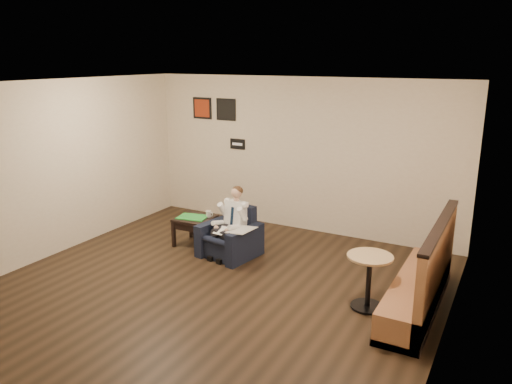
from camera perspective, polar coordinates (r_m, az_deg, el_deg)
The scene contains 18 objects.
ground at distance 7.06m, azimuth -5.21°, elevation -11.19°, with size 6.00×6.00×0.00m, color black.
wall_back at distance 9.14m, azimuth 5.00°, elevation 4.23°, with size 6.00×0.02×2.80m, color beige.
wall_left at distance 8.56m, azimuth -22.47°, elevation 2.37°, with size 0.02×6.00×2.80m, color beige.
wall_right at distance 5.55m, azimuth 21.30°, elevation -4.07°, with size 0.02×6.00×2.80m, color beige.
ceiling at distance 6.34m, azimuth -5.83°, elevation 12.13°, with size 6.00×6.00×0.02m, color white.
seating_sign at distance 9.69m, azimuth -2.12°, elevation 5.50°, with size 0.32×0.02×0.20m, color black.
art_print_left at distance 10.03m, azimuth -6.16°, elevation 9.51°, with size 0.42×0.03×0.42m, color #9B2E13.
art_print_right at distance 9.73m, azimuth -3.44°, elevation 9.39°, with size 0.42×0.03×0.42m, color black.
armchair at distance 8.07m, azimuth -3.07°, elevation -4.66°, with size 0.81×0.81×0.79m, color black.
seated_man at distance 7.95m, azimuth -3.57°, elevation -3.87°, with size 0.51×0.77×1.08m, color white, non-canonical shape.
lap_papers at distance 7.91m, azimuth -3.97°, elevation -4.41°, with size 0.18×0.26×0.01m, color white.
newspaper at distance 7.76m, azimuth -1.65°, elevation -4.35°, with size 0.34×0.43×0.01m, color silver.
side_table at distance 8.65m, azimuth -6.95°, elevation -4.42°, with size 0.60×0.60×0.49m, color black.
green_folder at distance 8.57m, azimuth -7.26°, elevation -2.86°, with size 0.49×0.35×0.01m, color green.
coffee_mug at distance 8.56m, azimuth -5.44°, elevation -2.51°, with size 0.09×0.09×0.10m, color white.
smartphone at distance 8.68m, azimuth -6.08°, elevation -2.59°, with size 0.15×0.08×0.01m, color black.
banquette at distance 6.67m, azimuth 18.11°, elevation -8.04°, with size 0.54×2.28×1.17m, color #935C38.
cafe_table at distance 6.61m, azimuth 12.74°, elevation -9.98°, with size 0.58×0.58×0.72m, color #A58459.
Camera 1 is at (3.54, -5.24, 3.13)m, focal length 35.00 mm.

